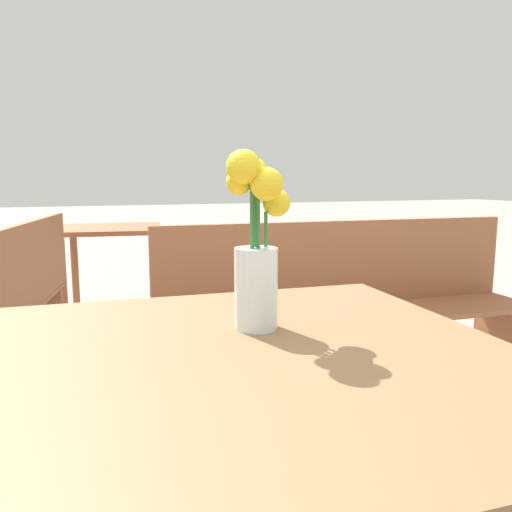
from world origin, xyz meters
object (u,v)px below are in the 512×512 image
object	(u,v)px
table_front	(244,408)
table_back	(111,247)
bench_near	(348,304)
flower_vase	(256,253)

from	to	relation	value
table_front	table_back	distance (m)	2.73
bench_near	table_back	xyz separation A→B (m)	(-0.94, 1.53, 0.11)
table_front	flower_vase	distance (m)	0.29
flower_vase	table_back	world-z (taller)	flower_vase
flower_vase	bench_near	xyz separation A→B (m)	(0.85, 1.07, -0.43)
table_back	table_front	bearing A→B (deg)	-89.66
flower_vase	table_back	distance (m)	2.62
flower_vase	table_back	xyz separation A→B (m)	(-0.09, 2.60, -0.32)
table_front	table_back	size ratio (longest dim) A/B	1.31
flower_vase	bench_near	world-z (taller)	flower_vase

